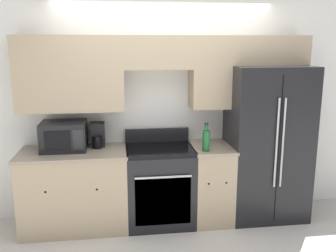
{
  "coord_description": "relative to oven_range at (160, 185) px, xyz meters",
  "views": [
    {
      "loc": [
        -0.55,
        -3.72,
        2.05
      ],
      "look_at": [
        0.0,
        0.31,
        1.15
      ],
      "focal_mm": 40.0,
      "sensor_mm": 36.0,
      "label": 1
    }
  ],
  "objects": [
    {
      "name": "bottle",
      "position": [
        0.49,
        -0.19,
        0.57
      ],
      "size": [
        0.08,
        0.08,
        0.32
      ],
      "color": "#195928",
      "rests_on": "lower_cabinets_right"
    },
    {
      "name": "coffee_maker",
      "position": [
        -0.69,
        0.16,
        0.57
      ],
      "size": [
        0.16,
        0.24,
        0.27
      ],
      "color": "black",
      "rests_on": "lower_cabinets_left"
    },
    {
      "name": "lower_cabinets_left",
      "position": [
        -0.96,
        -0.0,
        -0.0
      ],
      "size": [
        1.18,
        0.64,
        0.9
      ],
      "color": "tan",
      "rests_on": "ground_plane"
    },
    {
      "name": "ground_plane",
      "position": [
        0.09,
        -0.31,
        -0.45
      ],
      "size": [
        12.0,
        12.0,
        0.0
      ],
      "primitive_type": "plane",
      "color": "beige"
    },
    {
      "name": "lower_cabinets_right",
      "position": [
        0.6,
        -0.0,
        -0.0
      ],
      "size": [
        0.46,
        0.64,
        0.9
      ],
      "color": "tan",
      "rests_on": "ground_plane"
    },
    {
      "name": "oven_range",
      "position": [
        0.0,
        0.0,
        0.0
      ],
      "size": [
        0.76,
        0.65,
        1.06
      ],
      "color": "black",
      "rests_on": "ground_plane"
    },
    {
      "name": "microwave",
      "position": [
        -1.05,
        0.08,
        0.6
      ],
      "size": [
        0.49,
        0.4,
        0.31
      ],
      "color": "black",
      "rests_on": "lower_cabinets_left"
    },
    {
      "name": "refrigerator",
      "position": [
        1.27,
        0.03,
        0.45
      ],
      "size": [
        0.91,
        0.72,
        1.8
      ],
      "color": "black",
      "rests_on": "ground_plane"
    },
    {
      "name": "wall_back",
      "position": [
        0.1,
        0.28,
        1.02
      ],
      "size": [
        8.0,
        0.39,
        2.6
      ],
      "color": "white",
      "rests_on": "ground_plane"
    }
  ]
}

